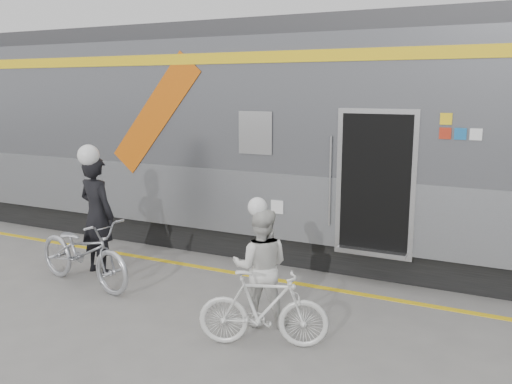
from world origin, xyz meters
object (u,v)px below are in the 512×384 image
Objects in this scene: woman at (261,267)px; bicycle_right at (263,309)px; man at (97,215)px; bicycle_left at (83,252)px.

woman is 0.69m from bicycle_right.
man is 0.95× the size of bicycle_left.
woman reaches higher than bicycle_left.
woman is (3.21, -0.58, -0.21)m from man.
bicycle_left reaches higher than bicycle_right.
bicycle_left is 3.36m from bicycle_right.
woman is at bearing 179.52° from man.
man is 1.28× the size of woman.
man is 3.72m from bicycle_right.
bicycle_right is at bearing 171.92° from man.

